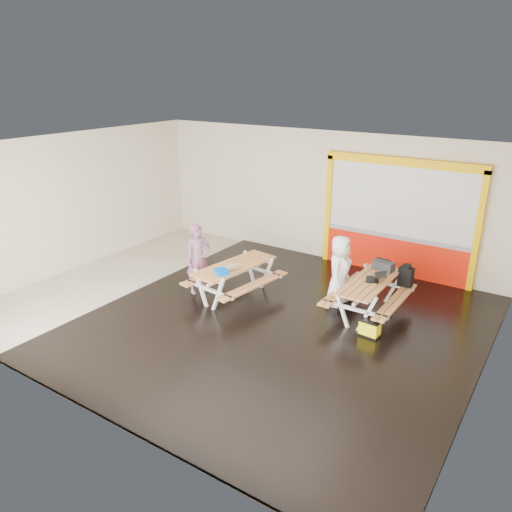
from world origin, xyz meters
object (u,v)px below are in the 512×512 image
Objects in this scene: picnic_table_left at (235,273)px; backpack at (406,276)px; person_right at (340,271)px; dark_case at (342,304)px; picnic_table_right at (370,289)px; laptop_right at (375,278)px; fluke_bag at (370,328)px; person_left at (198,259)px; toolbox at (383,266)px; laptop_left at (230,267)px; blue_pouch at (221,272)px.

picnic_table_left is 3.76m from backpack.
person_right reaches higher than dark_case.
picnic_table_right is 4.12× the size of backpack.
picnic_table_right is at bearing 16.75° from picnic_table_left.
picnic_table_left is at bearing -153.20° from backpack.
fluke_bag is at bearing -72.18° from laptop_right.
picnic_table_right is 1.26× the size of person_left.
toolbox is (0.02, 0.69, 0.30)m from picnic_table_right.
laptop_left is 1.14× the size of dark_case.
toolbox is at bearing -57.18° from person_right.
dark_case is at bearing -130.30° from toolbox.
blue_pouch is at bearing -86.84° from laptop_left.
fluke_bag is at bearing -138.95° from person_right.
laptop_left is at bearing 109.24° from person_right.
toolbox is 0.96× the size of backpack.
picnic_table_right is 4.58× the size of laptop_left.
person_right is 3.28× the size of toolbox.
toolbox reaches higher than backpack.
laptop_left is 3.36m from toolbox.
toolbox reaches higher than picnic_table_right.
person_right is at bearing 161.86° from dark_case.
person_left is 3.64× the size of laptop_left.
backpack reaches higher than laptop_left.
blue_pouch is (0.07, -0.58, 0.24)m from picnic_table_left.
blue_pouch is (-2.08, -1.47, 0.01)m from person_right.
backpack is at bearing 59.51° from picnic_table_right.
fluke_bag is at bearing 4.29° from laptop_left.
blue_pouch reaches higher than fluke_bag.
fluke_bag is (0.96, -0.86, 0.09)m from dark_case.
laptop_left is 0.91× the size of laptop_right.
laptop_right reaches higher than picnic_table_right.
dark_case is at bearing 32.85° from blue_pouch.
laptop_right is at bearing 6.06° from dark_case.
person_right is 3.51× the size of laptop_left.
toolbox is (-0.06, 0.64, 0.05)m from laptop_right.
person_left is 4.15m from toolbox.
person_right reaches higher than backpack.
person_left reaches higher than toolbox.
person_left reaches higher than fluke_bag.
laptop_right is at bearing -48.83° from person_left.
toolbox is (3.75, 1.79, 0.06)m from person_left.
toolbox is at bearing 32.56° from laptop_left.
person_left reaches higher than picnic_table_right.
toolbox reaches higher than picnic_table_left.
backpack is at bearing 86.39° from fluke_bag.
laptop_right is 0.64m from toolbox.
backpack is 1.27× the size of dark_case.
blue_pouch is 3.53m from toolbox.
person_right is 2.55m from blue_pouch.
picnic_table_right is 3.89m from person_left.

